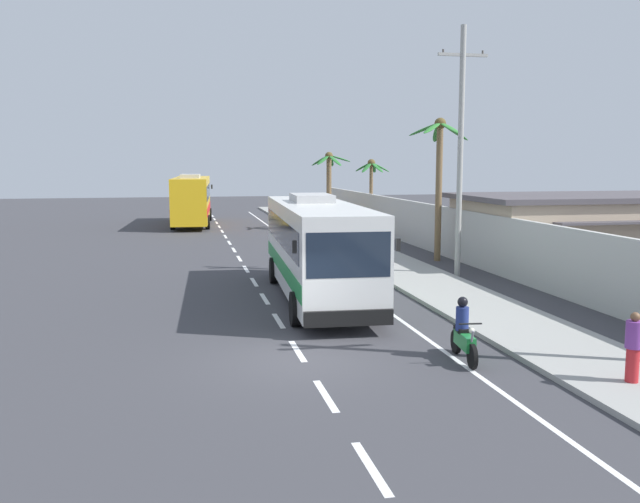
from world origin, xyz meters
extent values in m
plane|color=#3A3A3F|center=(0.00, 0.00, 0.00)|extent=(160.00, 160.00, 0.00)
cube|color=#999993|center=(6.80, 10.00, 0.07)|extent=(3.20, 90.00, 0.14)
cube|color=white|center=(0.00, -6.19, 0.00)|extent=(0.16, 2.00, 0.01)
cube|color=white|center=(0.00, -2.73, 0.00)|extent=(0.16, 2.00, 0.01)
cube|color=white|center=(0.00, 0.72, 0.00)|extent=(0.16, 2.00, 0.01)
cube|color=white|center=(0.00, 4.17, 0.00)|extent=(0.16, 2.00, 0.01)
cube|color=white|center=(0.00, 7.63, 0.00)|extent=(0.16, 2.00, 0.01)
cube|color=white|center=(0.00, 11.08, 0.00)|extent=(0.16, 2.00, 0.01)
cube|color=white|center=(0.00, 14.54, 0.00)|extent=(0.16, 2.00, 0.01)
cube|color=white|center=(0.00, 17.99, 0.00)|extent=(0.16, 2.00, 0.01)
cube|color=white|center=(0.00, 21.44, 0.00)|extent=(0.16, 2.00, 0.01)
cube|color=white|center=(0.00, 24.90, 0.00)|extent=(0.16, 2.00, 0.01)
cube|color=white|center=(0.00, 28.35, 0.00)|extent=(0.16, 2.00, 0.01)
cube|color=white|center=(0.00, 31.80, 0.00)|extent=(0.16, 2.00, 0.01)
cube|color=white|center=(0.00, 35.26, 0.00)|extent=(0.16, 2.00, 0.01)
cube|color=white|center=(0.00, 38.71, 0.00)|extent=(0.16, 2.00, 0.01)
cube|color=white|center=(0.00, 42.16, 0.00)|extent=(0.16, 2.00, 0.01)
cube|color=white|center=(0.00, 45.62, 0.00)|extent=(0.16, 2.00, 0.01)
cube|color=white|center=(0.00, 49.07, 0.00)|extent=(0.16, 2.00, 0.01)
cube|color=white|center=(3.72, 15.00, 0.00)|extent=(0.14, 70.00, 0.01)
cube|color=#B2B2AD|center=(10.60, 14.00, 1.28)|extent=(0.24, 60.00, 2.56)
cube|color=silver|center=(1.87, 7.32, 1.89)|extent=(3.10, 11.39, 3.01)
cube|color=#192333|center=(1.88, 7.52, 2.42)|extent=(3.09, 10.49, 0.96)
cube|color=#192333|center=(1.60, 1.72, 2.34)|extent=(2.36, 0.21, 1.26)
cube|color=#1E843D|center=(1.87, 7.32, 1.22)|extent=(3.13, 11.17, 0.54)
cube|color=black|center=(1.59, 1.63, 0.59)|extent=(2.52, 0.28, 0.44)
cube|color=#B7B7B7|center=(1.93, 8.72, 3.54)|extent=(1.53, 2.55, 0.28)
cube|color=black|center=(3.07, 1.86, 2.57)|extent=(0.12, 0.09, 0.36)
cube|color=black|center=(0.15, 2.00, 2.57)|extent=(0.12, 0.09, 0.36)
cylinder|color=black|center=(2.93, 3.31, 0.52)|extent=(0.37, 1.05, 1.04)
cylinder|color=black|center=(0.42, 3.43, 0.52)|extent=(0.37, 1.05, 1.04)
cylinder|color=black|center=(3.28, 10.64, 0.52)|extent=(0.37, 1.05, 1.04)
cylinder|color=black|center=(0.77, 10.76, 0.52)|extent=(0.37, 1.05, 1.04)
cube|color=gold|center=(-1.95, 36.98, 2.03)|extent=(3.24, 11.40, 3.27)
cube|color=#192333|center=(-1.96, 36.78, 2.60)|extent=(3.22, 10.50, 1.05)
cube|color=#192333|center=(-1.59, 42.56, 2.52)|extent=(2.33, 0.25, 1.38)
cube|color=red|center=(-1.95, 36.98, 1.29)|extent=(3.26, 11.18, 0.59)
cube|color=black|center=(-1.59, 42.64, 0.59)|extent=(2.48, 0.32, 0.44)
cube|color=#B7B7B7|center=(-2.04, 35.57, 3.80)|extent=(1.55, 2.56, 0.28)
cube|color=black|center=(-3.05, 42.44, 2.76)|extent=(0.12, 0.09, 0.36)
cube|color=black|center=(-0.16, 42.25, 2.76)|extent=(0.12, 0.09, 0.36)
cylinder|color=black|center=(-2.93, 40.99, 0.52)|extent=(0.39, 1.06, 1.04)
cylinder|color=black|center=(-0.46, 40.83, 0.52)|extent=(0.39, 1.06, 1.04)
cylinder|color=black|center=(-3.40, 33.68, 0.52)|extent=(0.39, 1.06, 1.04)
cylinder|color=black|center=(-0.93, 33.53, 0.52)|extent=(0.39, 1.06, 1.04)
cylinder|color=black|center=(4.07, 15.77, 0.30)|extent=(0.16, 0.61, 0.60)
cylinder|color=black|center=(3.93, 17.12, 0.30)|extent=(0.18, 0.61, 0.60)
cube|color=#1E7F38|center=(4.00, 16.40, 0.52)|extent=(0.35, 1.12, 0.36)
cube|color=black|center=(3.97, 16.70, 0.72)|extent=(0.30, 0.62, 0.12)
cylinder|color=gray|center=(4.05, 15.89, 0.60)|extent=(0.09, 0.32, 0.67)
cylinder|color=black|center=(4.04, 15.99, 1.04)|extent=(0.56, 0.10, 0.04)
sphere|color=#EAEACC|center=(4.06, 15.87, 0.90)|extent=(0.14, 0.14, 0.14)
cylinder|color=navy|center=(3.98, 16.65, 1.01)|extent=(0.32, 0.32, 0.58)
sphere|color=red|center=(3.98, 16.65, 1.43)|extent=(0.26, 0.26, 0.26)
cylinder|color=black|center=(3.80, -1.61, 0.30)|extent=(0.17, 0.61, 0.60)
cylinder|color=black|center=(3.96, -0.26, 0.30)|extent=(0.19, 0.61, 0.60)
cube|color=#1E7F38|center=(3.87, -0.99, 0.52)|extent=(0.37, 1.12, 0.36)
cube|color=black|center=(3.91, -0.69, 0.72)|extent=(0.31, 0.62, 0.12)
cylinder|color=gray|center=(3.81, -1.49, 0.60)|extent=(0.10, 0.32, 0.67)
cylinder|color=black|center=(3.83, -1.39, 1.04)|extent=(0.56, 0.10, 0.04)
sphere|color=#EAEACC|center=(3.81, -1.51, 0.90)|extent=(0.14, 0.14, 0.14)
cylinder|color=navy|center=(3.90, -0.74, 1.01)|extent=(0.32, 0.32, 0.59)
sphere|color=black|center=(3.90, -0.74, 1.44)|extent=(0.26, 0.26, 0.26)
cylinder|color=red|center=(6.61, -3.59, 0.52)|extent=(0.28, 0.28, 0.75)
cylinder|color=#75388E|center=(6.61, -3.59, 1.19)|extent=(0.36, 0.36, 0.59)
sphere|color=brown|center=(6.61, -3.59, 1.58)|extent=(0.21, 0.21, 0.21)
cylinder|color=gold|center=(7.02, 16.51, 0.55)|extent=(0.28, 0.28, 0.82)
cylinder|color=#75388E|center=(7.02, 16.51, 1.29)|extent=(0.36, 0.36, 0.65)
sphere|color=tan|center=(7.02, 16.51, 1.70)|extent=(0.20, 0.20, 0.20)
cylinder|color=#9E9E99|center=(8.75, 10.91, 5.23)|extent=(0.24, 0.24, 10.47)
cube|color=#9E9E99|center=(8.75, 10.91, 9.26)|extent=(2.18, 0.12, 0.12)
cylinder|color=#4C4742|center=(7.88, 10.91, 9.38)|extent=(0.08, 0.08, 0.16)
cylinder|color=#4C4742|center=(9.62, 10.91, 9.38)|extent=(0.08, 0.08, 0.16)
cylinder|color=brown|center=(9.56, 15.29, 3.33)|extent=(0.32, 0.32, 6.66)
ellipsoid|color=#337F33|center=(10.34, 15.41, 6.34)|extent=(1.67, 0.60, 0.95)
ellipsoid|color=#337F33|center=(9.72, 16.05, 6.31)|extent=(0.68, 1.65, 0.99)
ellipsoid|color=#337F33|center=(8.99, 15.90, 6.46)|extent=(1.44, 1.50, 0.71)
ellipsoid|color=#337F33|center=(8.94, 14.72, 6.47)|extent=(1.52, 1.43, 0.69)
ellipsoid|color=#337F33|center=(9.74, 14.47, 6.45)|extent=(0.71, 1.75, 0.73)
sphere|color=brown|center=(9.56, 15.29, 6.71)|extent=(0.56, 0.56, 0.56)
cylinder|color=brown|center=(11.03, 32.39, 2.37)|extent=(0.26, 0.26, 4.73)
ellipsoid|color=#28702D|center=(11.69, 32.27, 4.48)|extent=(1.43, 0.60, 0.81)
ellipsoid|color=#28702D|center=(11.33, 32.96, 4.44)|extent=(0.94, 1.37, 0.88)
ellipsoid|color=#28702D|center=(10.55, 32.86, 4.49)|extent=(1.25, 1.23, 0.79)
ellipsoid|color=#28702D|center=(10.56, 31.93, 4.46)|extent=(1.24, 1.21, 0.84)
ellipsoid|color=#28702D|center=(11.29, 31.78, 4.47)|extent=(0.87, 1.41, 0.83)
sphere|color=brown|center=(11.03, 32.39, 4.78)|extent=(0.56, 0.56, 0.56)
cylinder|color=brown|center=(7.61, 31.37, 2.62)|extent=(0.36, 0.36, 5.23)
ellipsoid|color=#28702D|center=(8.41, 31.42, 5.10)|extent=(1.66, 0.46, 0.58)
ellipsoid|color=#28702D|center=(7.88, 32.05, 4.94)|extent=(0.90, 1.55, 0.90)
ellipsoid|color=#28702D|center=(7.09, 31.90, 4.96)|extent=(1.34, 1.36, 0.86)
ellipsoid|color=#28702D|center=(7.08, 30.81, 5.00)|extent=(1.35, 1.39, 0.79)
ellipsoid|color=#28702D|center=(7.88, 30.67, 4.96)|extent=(0.91, 1.57, 0.85)
sphere|color=brown|center=(7.61, 31.37, 5.28)|extent=(0.56, 0.56, 0.56)
cube|color=tan|center=(16.88, 13.02, 1.54)|extent=(12.61, 6.63, 3.08)
cube|color=#4C474C|center=(16.88, 13.02, 3.20)|extent=(13.36, 7.02, 0.24)
camera|label=1|loc=(-2.91, -16.15, 4.88)|focal=38.11mm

